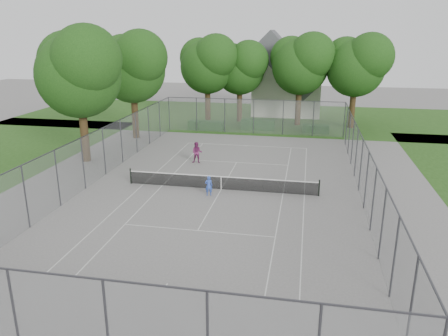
% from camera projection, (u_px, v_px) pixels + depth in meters
% --- Properties ---
extents(ground, '(120.00, 120.00, 0.00)m').
position_uv_depth(ground, '(221.00, 190.00, 29.16)').
color(ground, slate).
rests_on(ground, ground).
extents(grass_far, '(60.00, 20.00, 0.00)m').
position_uv_depth(grass_far, '(262.00, 117.00, 53.51)').
color(grass_far, '#224915').
rests_on(grass_far, ground).
extents(court_markings, '(11.03, 23.83, 0.01)m').
position_uv_depth(court_markings, '(221.00, 189.00, 29.16)').
color(court_markings, beige).
rests_on(court_markings, ground).
extents(tennis_net, '(12.87, 0.10, 1.10)m').
position_uv_depth(tennis_net, '(221.00, 182.00, 29.01)').
color(tennis_net, black).
rests_on(tennis_net, ground).
extents(perimeter_fence, '(18.08, 34.08, 3.52)m').
position_uv_depth(perimeter_fence, '(221.00, 164.00, 28.62)').
color(perimeter_fence, '#38383D').
rests_on(perimeter_fence, ground).
extents(tree_far_left, '(6.89, 6.29, 9.91)m').
position_uv_depth(tree_far_left, '(208.00, 62.00, 48.37)').
color(tree_far_left, '#322312').
rests_on(tree_far_left, ground).
extents(tree_far_midleft, '(6.42, 5.86, 9.23)m').
position_uv_depth(tree_far_midleft, '(240.00, 66.00, 49.32)').
color(tree_far_midleft, '#322312').
rests_on(tree_far_midleft, ground).
extents(tree_far_midright, '(7.03, 6.42, 10.11)m').
position_uv_depth(tree_far_midright, '(301.00, 62.00, 47.06)').
color(tree_far_midright, '#322312').
rests_on(tree_far_midright, ground).
extents(tree_far_right, '(7.00, 6.39, 10.06)m').
position_uv_depth(tree_far_right, '(357.00, 63.00, 45.63)').
color(tree_far_right, '#322312').
rests_on(tree_far_right, ground).
extents(tree_side_back, '(7.20, 6.58, 10.35)m').
position_uv_depth(tree_side_back, '(133.00, 64.00, 41.15)').
color(tree_side_back, '#322312').
rests_on(tree_side_back, ground).
extents(tree_side_front, '(7.45, 6.81, 10.72)m').
position_uv_depth(tree_side_front, '(79.00, 69.00, 33.31)').
color(tree_side_front, '#322312').
rests_on(tree_side_front, ground).
extents(hedge_left, '(3.76, 1.13, 0.94)m').
position_uv_depth(hedge_left, '(206.00, 125.00, 46.68)').
color(hedge_left, '#184115').
rests_on(hedge_left, ground).
extents(hedge_mid, '(3.55, 1.01, 1.12)m').
position_uv_depth(hedge_mid, '(258.00, 125.00, 46.65)').
color(hedge_mid, '#184115').
rests_on(hedge_mid, ground).
extents(hedge_right, '(2.73, 1.00, 0.82)m').
position_uv_depth(hedge_right, '(316.00, 129.00, 45.36)').
color(hedge_right, '#184115').
rests_on(hedge_right, ground).
extents(house, '(8.24, 6.38, 10.25)m').
position_uv_depth(house, '(287.00, 81.00, 54.53)').
color(house, beige).
rests_on(house, ground).
extents(girl_player, '(0.55, 0.44, 1.33)m').
position_uv_depth(girl_player, '(209.00, 186.00, 27.94)').
color(girl_player, blue).
rests_on(girl_player, ground).
extents(woman_player, '(0.87, 0.70, 1.71)m').
position_uv_depth(woman_player, '(197.00, 153.00, 34.80)').
color(woman_player, '#7A285D').
rests_on(woman_player, ground).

